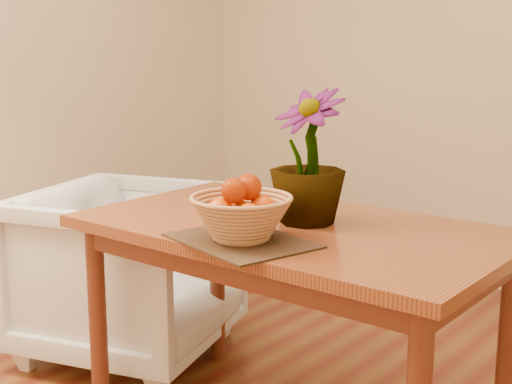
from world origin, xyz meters
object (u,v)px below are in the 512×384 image
Objects in this scene: armchair at (131,263)px; table at (292,250)px; wicker_basket at (241,219)px; potted_plant at (308,157)px.

table is at bearing -114.76° from armchair.
wicker_basket is (0.01, -0.27, 0.16)m from table.
table is 0.31m from wicker_basket.
potted_plant reaches higher than table.
potted_plant is 0.54× the size of armchair.
wicker_basket is at bearing -86.06° from potted_plant.
table is 1.72× the size of armchair.
table is 0.98m from armchair.
potted_plant reaches higher than wicker_basket.
armchair is (-0.93, 0.12, -0.25)m from table.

